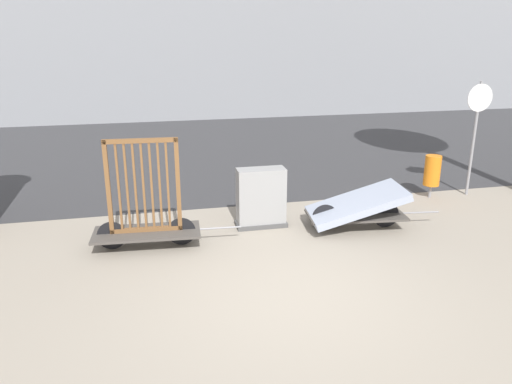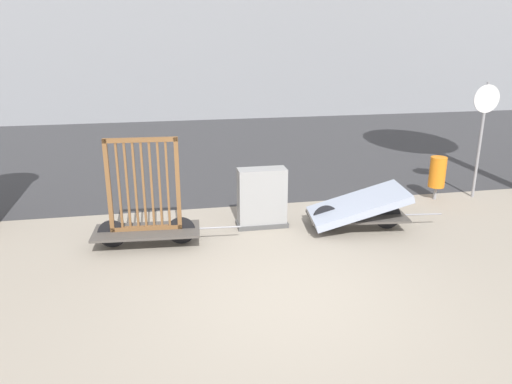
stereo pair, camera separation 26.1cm
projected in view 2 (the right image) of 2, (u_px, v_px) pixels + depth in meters
ground_plane at (285, 296)px, 6.83m from camera, size 60.00×60.00×0.00m
road_strip at (213, 149)px, 15.28m from camera, size 56.00×10.59×0.01m
bike_cart_with_bedframe at (146, 213)px, 8.27m from camera, size 2.48×0.86×1.85m
bike_cart_with_mattress at (358, 208)px, 8.99m from camera, size 2.49×1.20×0.79m
utility_cabinet at (262, 200)px, 9.13m from camera, size 0.94×0.42×1.10m
trash_bin at (438, 172)px, 10.57m from camera, size 0.34×0.34×0.93m
sign_post at (483, 123)px, 10.41m from camera, size 0.58×0.06×2.47m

